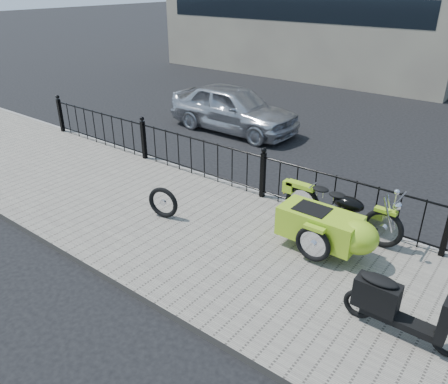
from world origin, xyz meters
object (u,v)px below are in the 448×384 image
Objects in this scene: motorcycle_sidecar at (333,225)px; scooter at (396,306)px; sedan_car at (233,108)px; spare_tire at (163,203)px.

motorcycle_sidecar is 1.48× the size of scooter.
motorcycle_sidecar is 6.83m from sedan_car.
scooter is 2.49× the size of spare_tire.
spare_tire is 5.76m from sedan_car.
sedan_car is (-6.69, 5.63, 0.17)m from scooter.
scooter is (1.44, -1.26, -0.07)m from motorcycle_sidecar.
scooter is 4.43m from spare_tire.
scooter reaches higher than spare_tire.
spare_tire is (-4.41, 0.35, -0.10)m from scooter.
scooter is at bearing -4.57° from spare_tire.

